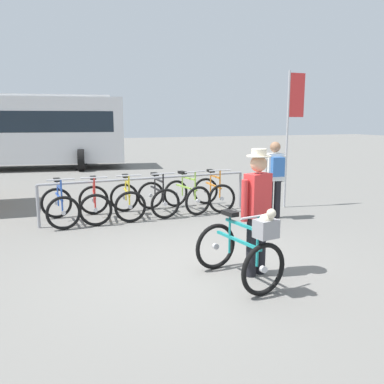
{
  "coord_description": "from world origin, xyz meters",
  "views": [
    {
      "loc": [
        -1.96,
        -5.12,
        2.11
      ],
      "look_at": [
        0.18,
        0.52,
        1.0
      ],
      "focal_mm": 37.36,
      "sensor_mm": 36.0,
      "label": 1
    }
  ],
  "objects_px": {
    "pedestrian_with_backpack": "(275,175)",
    "bus_distant": "(0,128)",
    "racked_bike_yellow": "(127,200)",
    "racked_bike_orange": "(213,193)",
    "banner_flag": "(293,114)",
    "racked_bike_lime": "(186,195)",
    "racked_bike_black": "(158,198)",
    "featured_bicycle": "(244,248)",
    "racked_bike_red": "(95,203)",
    "racked_bike_blue": "(60,206)",
    "person_with_featured_bike": "(257,207)"
  },
  "relations": [
    {
      "from": "racked_bike_blue",
      "to": "racked_bike_red",
      "type": "bearing_deg",
      "value": 3.15
    },
    {
      "from": "featured_bicycle",
      "to": "banner_flag",
      "type": "relative_size",
      "value": 0.39
    },
    {
      "from": "person_with_featured_bike",
      "to": "bus_distant",
      "type": "xyz_separation_m",
      "value": [
        -4.15,
        13.99,
        0.79
      ]
    },
    {
      "from": "racked_bike_lime",
      "to": "pedestrian_with_backpack",
      "type": "height_order",
      "value": "pedestrian_with_backpack"
    },
    {
      "from": "racked_bike_black",
      "to": "bus_distant",
      "type": "relative_size",
      "value": 0.11
    },
    {
      "from": "racked_bike_yellow",
      "to": "racked_bike_orange",
      "type": "bearing_deg",
      "value": 3.15
    },
    {
      "from": "racked_bike_blue",
      "to": "banner_flag",
      "type": "bearing_deg",
      "value": -3.38
    },
    {
      "from": "racked_bike_yellow",
      "to": "racked_bike_black",
      "type": "height_order",
      "value": "same"
    },
    {
      "from": "racked_bike_black",
      "to": "banner_flag",
      "type": "bearing_deg",
      "value": -7.64
    },
    {
      "from": "racked_bike_red",
      "to": "racked_bike_lime",
      "type": "relative_size",
      "value": 0.94
    },
    {
      "from": "racked_bike_yellow",
      "to": "racked_bike_lime",
      "type": "relative_size",
      "value": 0.93
    },
    {
      "from": "racked_bike_blue",
      "to": "banner_flag",
      "type": "relative_size",
      "value": 0.36
    },
    {
      "from": "racked_bike_orange",
      "to": "bus_distant",
      "type": "distance_m",
      "value": 11.39
    },
    {
      "from": "racked_bike_blue",
      "to": "racked_bike_yellow",
      "type": "xyz_separation_m",
      "value": [
        1.4,
        0.08,
        0.0
      ]
    },
    {
      "from": "racked_bike_black",
      "to": "racked_bike_blue",
      "type": "bearing_deg",
      "value": -176.85
    },
    {
      "from": "racked_bike_blue",
      "to": "racked_bike_black",
      "type": "distance_m",
      "value": 2.1
    },
    {
      "from": "pedestrian_with_backpack",
      "to": "racked_bike_red",
      "type": "bearing_deg",
      "value": 161.49
    },
    {
      "from": "racked_bike_red",
      "to": "featured_bicycle",
      "type": "distance_m",
      "value": 4.29
    },
    {
      "from": "pedestrian_with_backpack",
      "to": "bus_distant",
      "type": "relative_size",
      "value": 0.16
    },
    {
      "from": "racked_bike_yellow",
      "to": "racked_bike_orange",
      "type": "distance_m",
      "value": 2.1
    },
    {
      "from": "racked_bike_lime",
      "to": "person_with_featured_bike",
      "type": "bearing_deg",
      "value": -96.26
    },
    {
      "from": "racked_bike_yellow",
      "to": "banner_flag",
      "type": "relative_size",
      "value": 0.35
    },
    {
      "from": "racked_bike_blue",
      "to": "racked_bike_red",
      "type": "relative_size",
      "value": 1.01
    },
    {
      "from": "racked_bike_red",
      "to": "person_with_featured_bike",
      "type": "relative_size",
      "value": 0.67
    },
    {
      "from": "featured_bicycle",
      "to": "bus_distant",
      "type": "distance_m",
      "value": 14.79
    },
    {
      "from": "racked_bike_blue",
      "to": "racked_bike_lime",
      "type": "xyz_separation_m",
      "value": [
        2.8,
        0.15,
        0.0
      ]
    },
    {
      "from": "racked_bike_blue",
      "to": "featured_bicycle",
      "type": "xyz_separation_m",
      "value": [
        2.05,
        -4.04,
        0.12
      ]
    },
    {
      "from": "racked_bike_lime",
      "to": "pedestrian_with_backpack",
      "type": "distance_m",
      "value": 2.08
    },
    {
      "from": "racked_bike_black",
      "to": "racked_bike_orange",
      "type": "relative_size",
      "value": 1.01
    },
    {
      "from": "racked_bike_lime",
      "to": "bus_distant",
      "type": "height_order",
      "value": "bus_distant"
    },
    {
      "from": "pedestrian_with_backpack",
      "to": "banner_flag",
      "type": "distance_m",
      "value": 1.83
    },
    {
      "from": "racked_bike_red",
      "to": "pedestrian_with_backpack",
      "type": "bearing_deg",
      "value": -18.51
    },
    {
      "from": "racked_bike_orange",
      "to": "banner_flag",
      "type": "xyz_separation_m",
      "value": [
        1.79,
        -0.5,
        1.86
      ]
    },
    {
      "from": "racked_bike_yellow",
      "to": "pedestrian_with_backpack",
      "type": "xyz_separation_m",
      "value": [
        2.9,
        -1.24,
        0.57
      ]
    },
    {
      "from": "bus_distant",
      "to": "banner_flag",
      "type": "relative_size",
      "value": 3.2
    },
    {
      "from": "racked_bike_orange",
      "to": "featured_bicycle",
      "type": "height_order",
      "value": "featured_bicycle"
    },
    {
      "from": "racked_bike_red",
      "to": "pedestrian_with_backpack",
      "type": "relative_size",
      "value": 0.7
    },
    {
      "from": "racked_bike_orange",
      "to": "featured_bicycle",
      "type": "bearing_deg",
      "value": -108.89
    },
    {
      "from": "featured_bicycle",
      "to": "pedestrian_with_backpack",
      "type": "xyz_separation_m",
      "value": [
        2.25,
        2.87,
        0.45
      ]
    },
    {
      "from": "racked_bike_red",
      "to": "person_with_featured_bike",
      "type": "bearing_deg",
      "value": -66.58
    },
    {
      "from": "bus_distant",
      "to": "racked_bike_blue",
      "type": "bearing_deg",
      "value": -80.07
    },
    {
      "from": "banner_flag",
      "to": "racked_bike_red",
      "type": "bearing_deg",
      "value": 175.63
    },
    {
      "from": "racked_bike_orange",
      "to": "racked_bike_blue",
      "type": "bearing_deg",
      "value": -176.85
    },
    {
      "from": "racked_bike_yellow",
      "to": "racked_bike_red",
      "type": "bearing_deg",
      "value": -176.85
    },
    {
      "from": "featured_bicycle",
      "to": "racked_bike_lime",
      "type": "bearing_deg",
      "value": 79.88
    },
    {
      "from": "racked_bike_lime",
      "to": "person_with_featured_bike",
      "type": "distance_m",
      "value": 4.02
    },
    {
      "from": "racked_bike_red",
      "to": "pedestrian_with_backpack",
      "type": "xyz_separation_m",
      "value": [
        3.6,
        -1.21,
        0.57
      ]
    },
    {
      "from": "racked_bike_blue",
      "to": "banner_flag",
      "type": "distance_m",
      "value": 5.61
    },
    {
      "from": "racked_bike_orange",
      "to": "pedestrian_with_backpack",
      "type": "distance_m",
      "value": 1.68
    },
    {
      "from": "racked_bike_orange",
      "to": "banner_flag",
      "type": "relative_size",
      "value": 0.36
    }
  ]
}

